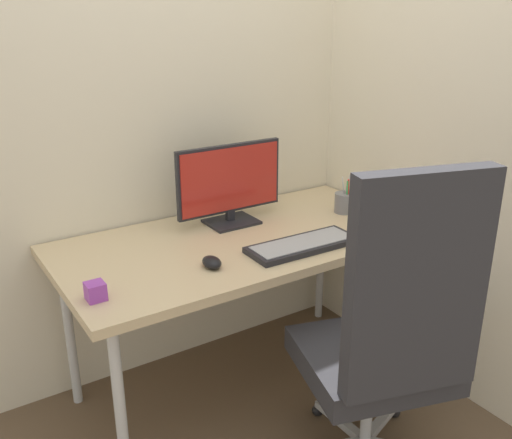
# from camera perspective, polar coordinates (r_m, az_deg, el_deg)

# --- Properties ---
(ground_plane) EXTENTS (8.00, 8.00, 0.00)m
(ground_plane) POSITION_cam_1_polar(r_m,az_deg,el_deg) (2.74, -1.17, -16.18)
(ground_plane) COLOR brown
(wall_back) EXTENTS (2.65, 0.04, 2.80)m
(wall_back) POSITION_cam_1_polar(r_m,az_deg,el_deg) (2.58, -6.52, 15.07)
(wall_back) COLOR beige
(wall_back) RESTS_ON ground_plane
(wall_side_right) EXTENTS (0.04, 1.88, 2.80)m
(wall_side_right) POSITION_cam_1_polar(r_m,az_deg,el_deg) (2.62, 16.12, 14.51)
(wall_side_right) COLOR beige
(wall_side_right) RESTS_ON ground_plane
(desk) EXTENTS (1.54, 0.78, 0.74)m
(desk) POSITION_cam_1_polar(r_m,az_deg,el_deg) (2.40, -1.28, -2.93)
(desk) COLOR #D1B78C
(desk) RESTS_ON ground_plane
(office_chair) EXTENTS (0.62, 0.63, 1.21)m
(office_chair) POSITION_cam_1_polar(r_m,az_deg,el_deg) (1.99, 13.43, -11.02)
(office_chair) COLOR black
(office_chair) RESTS_ON ground_plane
(monitor) EXTENTS (0.51, 0.17, 0.36)m
(monitor) POSITION_cam_1_polar(r_m,az_deg,el_deg) (2.48, -2.65, 3.69)
(monitor) COLOR black
(monitor) RESTS_ON desk
(keyboard) EXTENTS (0.47, 0.18, 0.03)m
(keyboard) POSITION_cam_1_polar(r_m,az_deg,el_deg) (2.28, 4.74, -2.55)
(keyboard) COLOR black
(keyboard) RESTS_ON desk
(mouse) EXTENTS (0.07, 0.10, 0.04)m
(mouse) POSITION_cam_1_polar(r_m,az_deg,el_deg) (2.10, -4.48, -4.31)
(mouse) COLOR black
(mouse) RESTS_ON desk
(pen_holder) EXTENTS (0.09, 0.09, 0.18)m
(pen_holder) POSITION_cam_1_polar(r_m,az_deg,el_deg) (2.69, 8.87, 1.71)
(pen_holder) COLOR slate
(pen_holder) RESTS_ON desk
(notebook) EXTENTS (0.18, 0.23, 0.03)m
(notebook) POSITION_cam_1_polar(r_m,az_deg,el_deg) (2.56, 11.99, -0.25)
(notebook) COLOR beige
(notebook) RESTS_ON desk
(desk_clamp_accessory) EXTENTS (0.06, 0.06, 0.06)m
(desk_clamp_accessory) POSITION_cam_1_polar(r_m,az_deg,el_deg) (1.94, -15.86, -6.97)
(desk_clamp_accessory) COLOR purple
(desk_clamp_accessory) RESTS_ON desk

